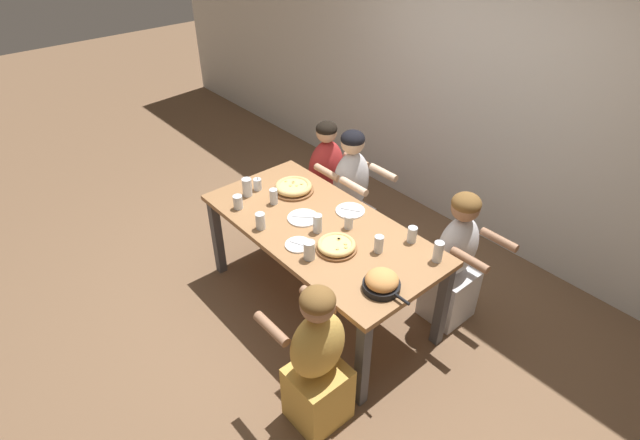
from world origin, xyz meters
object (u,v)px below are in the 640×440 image
empty_plate_b (303,218)px  drinking_glass_j (238,203)px  pizza_board_second (293,188)px  drinking_glass_g (274,197)px  drinking_glass_d (247,187)px  diner_near_right (317,364)px  diner_far_right (455,264)px  drinking_glass_c (379,245)px  empty_plate_a (350,211)px  drinking_glass_e (309,251)px  drinking_glass_f (412,235)px  empty_plate_c (298,245)px  pizza_board_main (336,246)px  diner_far_midleft (351,198)px  skillet_bowl (382,282)px  drinking_glass_h (349,222)px  drinking_glass_b (438,252)px  drinking_glass_i (260,222)px  cocktail_glass_blue (258,185)px  drinking_glass_a (317,225)px

empty_plate_b → drinking_glass_j: bearing=-146.4°
pizza_board_second → drinking_glass_g: bearing=-79.8°
drinking_glass_d → drinking_glass_g: 0.25m
drinking_glass_d → diner_near_right: bearing=-19.3°
diner_far_right → drinking_glass_c: bearing=-24.3°
diner_near_right → empty_plate_a: bearing=38.1°
pizza_board_second → drinking_glass_e: size_ratio=2.46×
empty_plate_b → drinking_glass_f: (0.71, 0.40, 0.04)m
empty_plate_c → diner_near_right: 0.85m
pizza_board_main → diner_far_midleft: size_ratio=0.24×
empty_plate_c → drinking_glass_c: (0.40, 0.37, 0.05)m
skillet_bowl → diner_near_right: 0.62m
empty_plate_b → drinking_glass_g: 0.32m
empty_plate_c → diner_near_right: size_ratio=0.17×
drinking_glass_h → skillet_bowl: bearing=-25.6°
empty_plate_a → drinking_glass_g: drinking_glass_g is taller
drinking_glass_f → pizza_board_second: bearing=-168.4°
drinking_glass_b → drinking_glass_c: drinking_glass_b is taller
drinking_glass_i → drinking_glass_f: bearing=41.1°
pizza_board_main → pizza_board_second: pizza_board_second is taller
empty_plate_c → drinking_glass_g: drinking_glass_g is taller
drinking_glass_f → drinking_glass_g: (-1.02, -0.44, 0.00)m
cocktail_glass_blue → diner_far_right: diner_far_right is taller
drinking_glass_a → diner_far_right: size_ratio=0.12×
empty_plate_b → cocktail_glass_blue: size_ratio=1.96×
drinking_glass_e → drinking_glass_c: bearing=58.2°
empty_plate_b → drinking_glass_h: bearing=30.2°
pizza_board_main → empty_plate_b: bearing=172.3°
diner_near_right → diner_far_right: bearing=1.1°
skillet_bowl → pizza_board_second: bearing=166.8°
drinking_glass_b → diner_far_right: (-0.06, 0.34, -0.32)m
empty_plate_c → diner_far_right: 1.18m
empty_plate_c → drinking_glass_d: bearing=172.7°
cocktail_glass_blue → drinking_glass_j: (0.13, -0.27, 0.00)m
empty_plate_b → diner_near_right: size_ratio=0.21×
empty_plate_a → drinking_glass_a: size_ratio=1.60×
diner_near_right → diner_far_right: (-0.03, 1.35, 0.02)m
empty_plate_c → diner_far_midleft: (-0.46, 0.94, -0.23)m
cocktail_glass_blue → drinking_glass_a: bearing=-0.2°
drinking_glass_f → drinking_glass_j: drinking_glass_f is taller
pizza_board_second → drinking_glass_b: (1.30, 0.18, 0.03)m
drinking_glass_c → drinking_glass_f: bearing=74.4°
diner_far_right → drinking_glass_d: bearing=-59.6°
pizza_board_second → empty_plate_c: bearing=-35.4°
drinking_glass_e → diner_near_right: diner_near_right is taller
drinking_glass_a → drinking_glass_h: (0.11, 0.20, -0.01)m
empty_plate_b → drinking_glass_d: drinking_glass_d is taller
drinking_glass_a → drinking_glass_b: drinking_glass_b is taller
pizza_board_main → diner_near_right: (0.48, -0.58, -0.30)m
drinking_glass_d → drinking_glass_i: drinking_glass_d is taller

